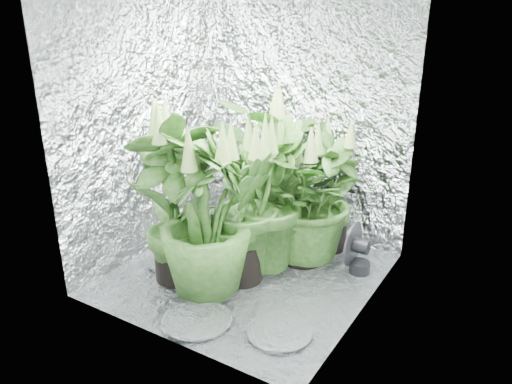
{
  "coord_description": "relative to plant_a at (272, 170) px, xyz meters",
  "views": [
    {
      "loc": [
        1.57,
        -2.44,
        1.7
      ],
      "look_at": [
        0.07,
        0.0,
        0.6
      ],
      "focal_mm": 35.0,
      "sensor_mm": 36.0,
      "label": 1
    }
  ],
  "objects": [
    {
      "name": "ground",
      "position": [
        0.12,
        -0.54,
        -0.56
      ],
      "size": [
        1.6,
        1.6,
        0.0
      ],
      "primitive_type": "plane",
      "color": "silver",
      "rests_on": "ground"
    },
    {
      "name": "circulation_fan",
      "position": [
        0.72,
        -0.12,
        -0.41
      ],
      "size": [
        0.14,
        0.31,
        0.35
      ],
      "rotation": [
        0.0,
        0.0,
        -0.01
      ],
      "color": "black",
      "rests_on": "ground"
    },
    {
      "name": "plant_d",
      "position": [
        0.02,
        -0.85,
        -0.05
      ],
      "size": [
        0.69,
        0.69,
        1.1
      ],
      "rotation": [
        0.0,
        0.0,
        2.86
      ],
      "color": "black",
      "rests_on": "ground"
    },
    {
      "name": "plant_f",
      "position": [
        -0.24,
        -0.8,
        0.0
      ],
      "size": [
        0.81,
        0.81,
        1.21
      ],
      "rotation": [
        0.0,
        0.0,
        4.13
      ],
      "color": "black",
      "rests_on": "ground"
    },
    {
      "name": "plant_e",
      "position": [
        0.35,
        -0.17,
        -0.08
      ],
      "size": [
        1.11,
        1.11,
        1.0
      ],
      "rotation": [
        0.0,
        0.0,
        3.65
      ],
      "color": "black",
      "rests_on": "ground"
    },
    {
      "name": "plant_label",
      "position": [
        0.09,
        -0.88,
        -0.26
      ],
      "size": [
        0.06,
        0.04,
        0.08
      ],
      "primitive_type": "cube",
      "rotation": [
        -0.21,
        0.0,
        0.23
      ],
      "color": "white",
      "rests_on": "plant_d"
    },
    {
      "name": "plant_a",
      "position": [
        0.0,
        0.0,
        0.0
      ],
      "size": [
        1.26,
        1.26,
        1.17
      ],
      "rotation": [
        0.0,
        0.0,
        5.88
      ],
      "color": "black",
      "rests_on": "ground"
    },
    {
      "name": "walls",
      "position": [
        0.12,
        -0.54,
        0.44
      ],
      "size": [
        1.62,
        1.62,
        2.0
      ],
      "color": "silver",
      "rests_on": "ground"
    },
    {
      "name": "plant_b",
      "position": [
        0.42,
        0.1,
        -0.11
      ],
      "size": [
        0.62,
        0.62,
        0.98
      ],
      "rotation": [
        0.0,
        0.0,
        1.13
      ],
      "color": "black",
      "rests_on": "ground"
    },
    {
      "name": "plant_g",
      "position": [
        0.11,
        -0.6,
        -0.06
      ],
      "size": [
        0.59,
        0.59,
        1.08
      ],
      "rotation": [
        0.0,
        0.0,
        4.81
      ],
      "color": "black",
      "rests_on": "ground"
    },
    {
      "name": "plant_c",
      "position": [
        0.18,
        -0.35,
        -0.06
      ],
      "size": [
        0.72,
        0.72,
        1.08
      ],
      "rotation": [
        0.0,
        0.0,
        1.99
      ],
      "color": "black",
      "rests_on": "ground"
    }
  ]
}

